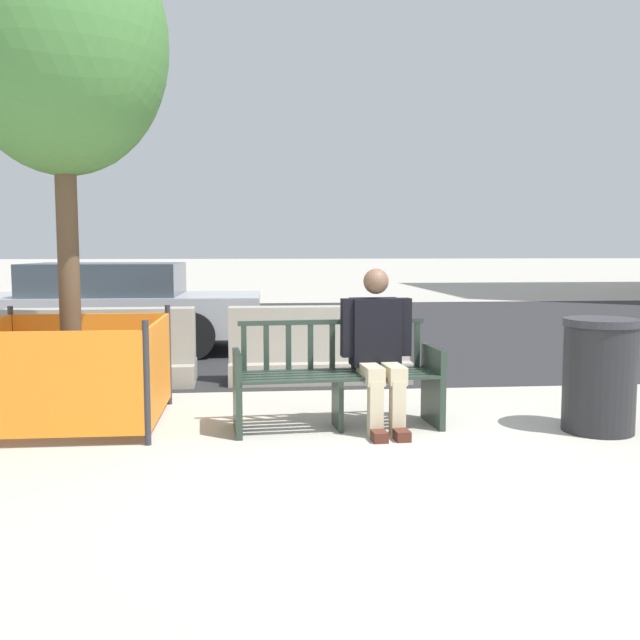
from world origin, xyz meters
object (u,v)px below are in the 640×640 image
jersey_barrier_centre (319,351)px  construction_fence (72,369)px  jersey_barrier_left (102,354)px  seated_person (378,345)px  car_sedan_mid (96,307)px  street_tree (61,45)px  street_bench (337,380)px  trash_bin (599,375)px

jersey_barrier_centre → construction_fence: (-2.25, -1.76, 0.13)m
jersey_barrier_left → seated_person: bearing=-38.2°
jersey_barrier_left → car_sedan_mid: (-0.59, 2.60, 0.30)m
seated_person → construction_fence: (-2.53, 0.36, -0.21)m
jersey_barrier_left → street_tree: street_tree is taller
street_bench → trash_bin: 2.12m
street_bench → car_sedan_mid: (-2.91, 4.65, 0.25)m
street_tree → seated_person: bearing=-8.1°
street_tree → construction_fence: bearing=180.0°
seated_person → jersey_barrier_centre: (-0.28, 2.12, -0.35)m
seated_person → jersey_barrier_centre: 2.17m
street_bench → car_sedan_mid: bearing=122.0°
jersey_barrier_left → car_sedan_mid: size_ratio=0.42×
street_bench → jersey_barrier_left: 3.09m
jersey_barrier_left → street_bench: bearing=-41.6°
jersey_barrier_left → car_sedan_mid: car_sedan_mid is taller
construction_fence → trash_bin: size_ratio=1.61×
jersey_barrier_left → street_tree: size_ratio=0.48×
jersey_barrier_left → trash_bin: size_ratio=2.19×
jersey_barrier_left → street_tree: (0.11, -1.73, 2.77)m
jersey_barrier_centre → street_tree: 3.98m
street_tree → trash_bin: street_tree is taller
jersey_barrier_centre → trash_bin: bearing=-49.7°
construction_fence → trash_bin: bearing=-8.6°
car_sedan_mid → seated_person: bearing=-55.3°
seated_person → trash_bin: 1.80m
street_bench → trash_bin: trash_bin is taller
jersey_barrier_left → trash_bin: (4.41, -2.37, 0.12)m
street_tree → car_sedan_mid: 5.03m
car_sedan_mid → trash_bin: bearing=-44.8°
street_bench → construction_fence: size_ratio=1.16×
car_sedan_mid → street_tree: bearing=-80.7°
seated_person → car_sedan_mid: (-3.24, 4.69, -0.05)m
seated_person → street_tree: (-2.53, 0.36, 2.42)m
jersey_barrier_centre → construction_fence: size_ratio=1.36×
jersey_barrier_left → trash_bin: trash_bin is taller
construction_fence → trash_bin: 4.35m
construction_fence → car_sedan_mid: 4.39m
jersey_barrier_left → trash_bin: 5.01m
car_sedan_mid → jersey_barrier_centre: bearing=-40.9°
construction_fence → street_bench: bearing=-8.4°
street_bench → jersey_barrier_centre: street_bench is taller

